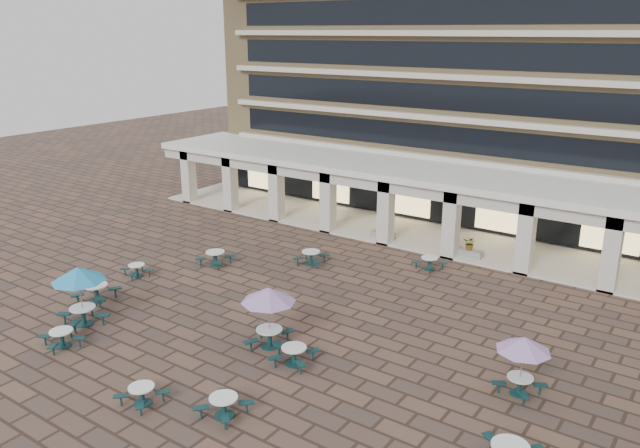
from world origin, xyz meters
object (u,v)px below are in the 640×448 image
at_px(picnic_table_1, 62,337).
at_px(planter_left, 383,233).
at_px(picnic_table_0, 96,291).
at_px(planter_right, 470,249).

relative_size(picnic_table_1, planter_left, 1.25).
relative_size(picnic_table_0, planter_left, 1.49).
height_order(picnic_table_0, planter_left, planter_left).
distance_m(picnic_table_0, planter_left, 17.27).
relative_size(planter_left, planter_right, 1.00).
distance_m(picnic_table_0, picnic_table_1, 4.50).
height_order(picnic_table_1, planter_left, planter_left).
bearing_deg(planter_left, picnic_table_0, -113.02).
xyz_separation_m(picnic_table_1, planter_right, (9.76, 19.52, 0.11)).
relative_size(picnic_table_1, planter_right, 1.25).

